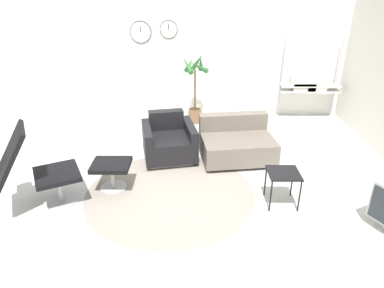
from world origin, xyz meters
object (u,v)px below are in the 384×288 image
at_px(armchair_red, 169,142).
at_px(lounge_chair, 20,159).
at_px(shelf_unit, 307,85).
at_px(couch_low, 236,144).
at_px(side_table, 283,176).
at_px(potted_plant, 195,91).
at_px(ottoman, 112,169).

bearing_deg(armchair_red, lounge_chair, 29.37).
bearing_deg(shelf_unit, armchair_red, -146.14).
relative_size(couch_low, side_table, 2.70).
xyz_separation_m(lounge_chair, potted_plant, (2.07, 2.98, -0.04)).
relative_size(lounge_chair, potted_plant, 0.85).
height_order(potted_plant, shelf_unit, shelf_unit).
height_order(ottoman, side_table, side_table).
relative_size(couch_low, potted_plant, 0.87).
relative_size(armchair_red, shelf_unit, 0.55).
distance_m(lounge_chair, armchair_red, 2.22).
bearing_deg(shelf_unit, lounge_chair, -143.32).
bearing_deg(potted_plant, lounge_chair, -124.73).
bearing_deg(ottoman, shelf_unit, 38.93).
bearing_deg(couch_low, potted_plant, -74.34).
xyz_separation_m(lounge_chair, side_table, (3.17, 0.13, -0.30)).
xyz_separation_m(ottoman, potted_plant, (1.13, 2.50, 0.36)).
bearing_deg(ottoman, potted_plant, 65.63).
xyz_separation_m(ottoman, couch_low, (1.80, 0.93, -0.05)).
distance_m(couch_low, potted_plant, 1.75).
distance_m(armchair_red, couch_low, 1.09).
distance_m(lounge_chair, potted_plant, 3.63).
relative_size(potted_plant, shelf_unit, 0.81).
bearing_deg(shelf_unit, side_table, -110.86).
height_order(lounge_chair, armchair_red, lounge_chair).
bearing_deg(side_table, couch_low, 108.88).
relative_size(lounge_chair, side_table, 2.62).
bearing_deg(potted_plant, ottoman, -114.37).
height_order(ottoman, couch_low, couch_low).
height_order(couch_low, shelf_unit, shelf_unit).
relative_size(armchair_red, couch_low, 0.78).
height_order(lounge_chair, shelf_unit, shelf_unit).
distance_m(couch_low, side_table, 1.36).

